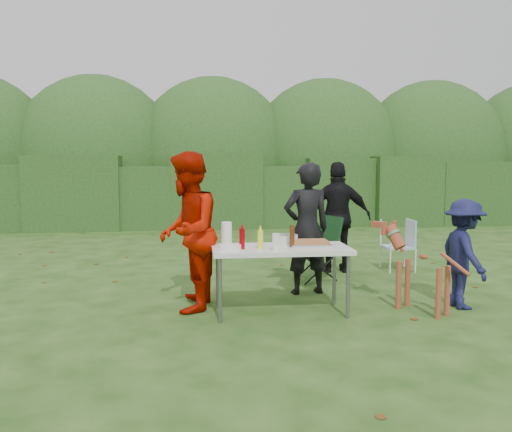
{
  "coord_description": "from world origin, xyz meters",
  "views": [
    {
      "loc": [
        -0.59,
        -5.71,
        1.7
      ],
      "look_at": [
        0.18,
        0.86,
        1.0
      ],
      "focal_mm": 38.0,
      "sensor_mm": 36.0,
      "label": 1
    }
  ],
  "objects": [
    {
      "name": "camping_chair",
      "position": [
        1.15,
        1.68,
        0.45
      ],
      "size": [
        0.74,
        0.74,
        0.9
      ],
      "primitive_type": null,
      "rotation": [
        0.0,
        0.0,
        3.53
      ],
      "color": "#123618",
      "rests_on": "ground"
    },
    {
      "name": "cup_stack",
      "position": [
        0.27,
        -0.16,
        0.83
      ],
      "size": [
        0.08,
        0.08,
        0.18
      ],
      "primitive_type": "cylinder",
      "color": "white",
      "rests_on": "folding_table"
    },
    {
      "name": "ketchup_bottle",
      "position": [
        -0.07,
        -0.02,
        0.85
      ],
      "size": [
        0.06,
        0.06,
        0.22
      ],
      "primitive_type": "cylinder",
      "color": "#8E0107",
      "rests_on": "folding_table"
    },
    {
      "name": "person_cook",
      "position": [
        0.83,
        0.91,
        0.83
      ],
      "size": [
        0.66,
        0.48,
        1.66
      ],
      "primitive_type": "imported",
      "rotation": [
        0.0,
        0.0,
        3.29
      ],
      "color": "black",
      "rests_on": "ground"
    },
    {
      "name": "paper_towel_roll",
      "position": [
        -0.22,
        0.26,
        0.87
      ],
      "size": [
        0.12,
        0.12,
        0.26
      ],
      "primitive_type": "cylinder",
      "color": "white",
      "rests_on": "folding_table"
    },
    {
      "name": "dog",
      "position": [
        1.93,
        -0.08,
        0.48
      ],
      "size": [
        0.89,
        1.06,
        0.95
      ],
      "primitive_type": null,
      "rotation": [
        0.0,
        0.0,
        2.16
      ],
      "color": "#9A442A",
      "rests_on": "ground"
    },
    {
      "name": "person_black_puffy",
      "position": [
        1.58,
        2.16,
        0.83
      ],
      "size": [
        1.02,
        0.55,
        1.66
      ],
      "primitive_type": "imported",
      "rotation": [
        0.0,
        0.0,
        2.99
      ],
      "color": "black",
      "rests_on": "ground"
    },
    {
      "name": "food_tray",
      "position": [
        0.7,
        0.15,
        0.75
      ],
      "size": [
        0.45,
        0.3,
        0.02
      ],
      "primitive_type": "cube",
      "color": "#B7B7BA",
      "rests_on": "folding_table"
    },
    {
      "name": "folding_table",
      "position": [
        0.36,
        0.06,
        0.69
      ],
      "size": [
        1.5,
        0.7,
        0.74
      ],
      "color": "silver",
      "rests_on": "ground"
    },
    {
      "name": "focaccia_bread",
      "position": [
        0.7,
        0.15,
        0.78
      ],
      "size": [
        0.4,
        0.26,
        0.04
      ],
      "primitive_type": "cube",
      "color": "#A66539",
      "rests_on": "food_tray"
    },
    {
      "name": "beer_bottle",
      "position": [
        0.48,
        0.05,
        0.86
      ],
      "size": [
        0.06,
        0.06,
        0.24
      ],
      "primitive_type": "cylinder",
      "color": "#47230F",
      "rests_on": "folding_table"
    },
    {
      "name": "shrub_backdrop",
      "position": [
        0.0,
        9.6,
        1.6
      ],
      "size": [
        20.0,
        2.6,
        3.2
      ],
      "primitive_type": "ellipsoid",
      "color": "#3D6628",
      "rests_on": "ground"
    },
    {
      "name": "lawn_chair",
      "position": [
        2.52,
        2.17,
        0.39
      ],
      "size": [
        0.48,
        0.48,
        0.79
      ],
      "primitive_type": null,
      "rotation": [
        0.0,
        0.0,
        3.1
      ],
      "color": "#3D7EB9",
      "rests_on": "ground"
    },
    {
      "name": "person_red_jacket",
      "position": [
        -0.66,
        0.33,
        0.89
      ],
      "size": [
        0.79,
        0.95,
        1.78
      ],
      "primitive_type": "imported",
      "rotation": [
        0.0,
        0.0,
        -1.71
      ],
      "color": "#AC1100",
      "rests_on": "ground"
    },
    {
      "name": "plate_stack",
      "position": [
        -0.2,
        -0.03,
        0.77
      ],
      "size": [
        0.24,
        0.24,
        0.05
      ],
      "primitive_type": "cylinder",
      "color": "white",
      "rests_on": "folding_table"
    },
    {
      "name": "hedge_row",
      "position": [
        0.0,
        8.0,
        0.85
      ],
      "size": [
        22.0,
        1.4,
        1.7
      ],
      "primitive_type": "cube",
      "color": "#23471C",
      "rests_on": "ground"
    },
    {
      "name": "child",
      "position": [
        2.47,
        0.04,
        0.63
      ],
      "size": [
        0.48,
        0.81,
        1.25
      ],
      "primitive_type": "imported",
      "rotation": [
        0.0,
        0.0,
        1.58
      ],
      "color": "#15173F",
      "rests_on": "ground"
    },
    {
      "name": "ground",
      "position": [
        0.0,
        0.0,
        0.0
      ],
      "size": [
        80.0,
        80.0,
        0.0
      ],
      "primitive_type": "plane",
      "color": "#1E4211"
    },
    {
      "name": "pasta_bowl",
      "position": [
        0.46,
        0.31,
        0.79
      ],
      "size": [
        0.26,
        0.26,
        0.1
      ],
      "primitive_type": "cylinder",
      "color": "silver",
      "rests_on": "folding_table"
    },
    {
      "name": "mustard_bottle",
      "position": [
        0.12,
        -0.05,
        0.84
      ],
      "size": [
        0.06,
        0.06,
        0.2
      ],
      "primitive_type": "cylinder",
      "color": "#F1FE27",
      "rests_on": "folding_table"
    }
  ]
}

